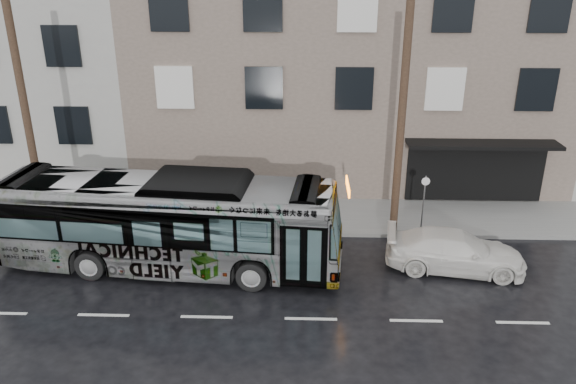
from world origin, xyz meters
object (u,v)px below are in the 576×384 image
bus (166,222)px  white_sedan (455,251)px  utility_pole_front (401,122)px  sign_post (423,205)px  utility_pole_rear (27,119)px

bus → white_sedan: bus is taller
bus → white_sedan: size_ratio=2.55×
bus → white_sedan: bearing=-84.0°
utility_pole_front → white_sedan: (1.79, -2.57, -3.95)m
utility_pole_front → sign_post: utility_pole_front is taller
utility_pole_rear → white_sedan: bearing=-9.3°
sign_post → utility_pole_front: bearing=180.0°
sign_post → utility_pole_rear: bearing=180.0°
utility_pole_front → utility_pole_rear: size_ratio=1.00×
sign_post → bus: bus is taller
sign_post → bus: (-9.44, -2.65, 0.36)m
utility_pole_rear → sign_post: utility_pole_rear is taller
utility_pole_front → utility_pole_rear: same height
utility_pole_rear → white_sedan: 16.47m
sign_post → white_sedan: 2.74m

